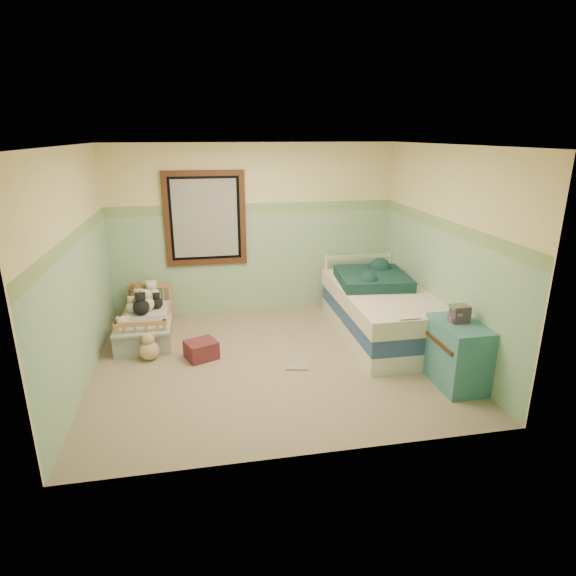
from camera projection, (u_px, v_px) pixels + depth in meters
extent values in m
cube|color=gray|center=(273.00, 361.00, 5.75)|extent=(4.20, 3.60, 0.02)
cube|color=white|center=(271.00, 144.00, 4.96)|extent=(4.20, 3.60, 0.02)
cube|color=beige|center=(254.00, 230.00, 7.04)|extent=(4.20, 0.04, 2.50)
cube|color=beige|center=(308.00, 319.00, 3.67)|extent=(4.20, 0.04, 2.50)
cube|color=beige|center=(75.00, 270.00, 4.99)|extent=(0.04, 3.60, 2.50)
cube|color=beige|center=(444.00, 252.00, 5.72)|extent=(0.04, 3.60, 2.50)
cube|color=#96B59B|center=(255.00, 263.00, 7.18)|extent=(4.20, 0.01, 1.50)
cube|color=#417B41|center=(253.00, 208.00, 6.92)|extent=(4.20, 0.01, 0.15)
cube|color=#421D10|center=(205.00, 219.00, 6.81)|extent=(1.16, 0.06, 1.36)
cube|color=beige|center=(205.00, 219.00, 6.82)|extent=(0.92, 0.01, 1.12)
cube|color=#BB773E|center=(147.00, 330.00, 6.42)|extent=(0.63, 1.26, 0.16)
cube|color=white|center=(146.00, 320.00, 6.38)|extent=(0.58, 1.21, 0.12)
cube|color=#6083AE|center=(143.00, 326.00, 5.99)|extent=(0.69, 0.63, 0.03)
sphere|color=brown|center=(138.00, 297.00, 6.77)|extent=(0.22, 0.22, 0.22)
sphere|color=white|center=(152.00, 296.00, 6.80)|extent=(0.24, 0.24, 0.24)
sphere|color=#DEB481|center=(140.00, 303.00, 6.57)|extent=(0.21, 0.21, 0.21)
sphere|color=black|center=(157.00, 303.00, 6.62)|extent=(0.16, 0.16, 0.16)
sphere|color=beige|center=(125.00, 335.00, 6.15)|extent=(0.26, 0.26, 0.26)
sphere|color=#DEB481|center=(149.00, 350.00, 5.74)|extent=(0.24, 0.24, 0.24)
cube|color=white|center=(381.00, 328.00, 6.41)|extent=(1.07, 2.14, 0.22)
cube|color=navy|center=(382.00, 313.00, 6.34)|extent=(1.07, 2.14, 0.22)
cube|color=silver|center=(383.00, 298.00, 6.28)|extent=(1.12, 2.19, 0.22)
cube|color=#143933|center=(372.00, 278.00, 6.49)|extent=(1.01, 1.05, 0.14)
cube|color=teal|center=(457.00, 354.00, 5.11)|extent=(0.45, 0.71, 0.71)
cube|color=brown|center=(460.00, 314.00, 5.01)|extent=(0.18, 0.14, 0.18)
cube|color=maroon|center=(201.00, 350.00, 5.78)|extent=(0.44, 0.42, 0.22)
cube|color=orange|center=(297.00, 366.00, 5.58)|extent=(0.29, 0.24, 0.02)
sphere|color=black|center=(141.00, 307.00, 6.38)|extent=(0.22, 0.22, 0.22)
sphere|color=beige|center=(146.00, 304.00, 6.51)|extent=(0.21, 0.21, 0.21)
sphere|color=#DEB481|center=(145.00, 302.00, 6.62)|extent=(0.18, 0.18, 0.18)
sphere|color=beige|center=(132.00, 307.00, 6.47)|extent=(0.16, 0.16, 0.16)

